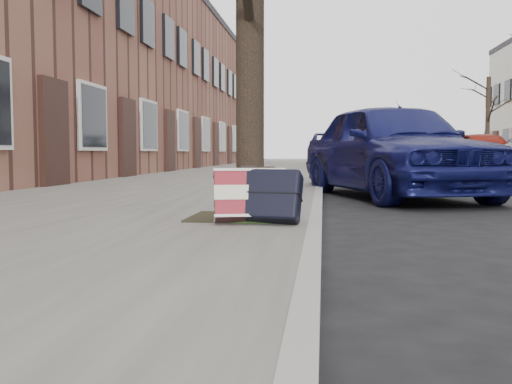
# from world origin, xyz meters

# --- Properties ---
(ground) EXTENTS (120.00, 120.00, 0.00)m
(ground) POSITION_xyz_m (0.00, 0.00, 0.00)
(ground) COLOR black
(ground) RESTS_ON ground
(near_sidewalk) EXTENTS (5.00, 70.00, 0.12)m
(near_sidewalk) POSITION_xyz_m (-3.70, 15.00, 0.06)
(near_sidewalk) COLOR gray
(near_sidewalk) RESTS_ON ground
(house_near) EXTENTS (6.80, 40.00, 7.00)m
(house_near) POSITION_xyz_m (-9.60, 16.00, 3.50)
(house_near) COLOR brown
(house_near) RESTS_ON ground
(dirt_patch) EXTENTS (0.85, 0.85, 0.02)m
(dirt_patch) POSITION_xyz_m (-2.00, 1.20, 0.13)
(dirt_patch) COLOR black
(dirt_patch) RESTS_ON near_sidewalk
(suitcase_red) EXTENTS (0.67, 0.46, 0.47)m
(suitcase_red) POSITION_xyz_m (-1.82, 0.81, 0.36)
(suitcase_red) COLOR maroon
(suitcase_red) RESTS_ON near_sidewalk
(suitcase_navy) EXTENTS (0.68, 0.46, 0.49)m
(suitcase_navy) POSITION_xyz_m (-1.68, 0.79, 0.37)
(suitcase_navy) COLOR black
(suitcase_navy) RESTS_ON near_sidewalk
(car_near_front) EXTENTS (3.23, 5.02, 1.59)m
(car_near_front) POSITION_xyz_m (-0.06, 5.37, 0.80)
(car_near_front) COLOR #111450
(car_near_front) RESTS_ON ground
(car_near_mid) EXTENTS (2.38, 4.12, 1.28)m
(car_near_mid) POSITION_xyz_m (-0.11, 16.11, 0.64)
(car_near_mid) COLOR #9B9DA2
(car_near_mid) RESTS_ON ground
(car_near_back) EXTENTS (3.35, 5.78, 1.52)m
(car_near_back) POSITION_xyz_m (-0.11, 21.53, 0.76)
(car_near_back) COLOR #3A3A3F
(car_near_back) RESTS_ON ground
(car_far_back) EXTENTS (2.72, 4.82, 1.55)m
(car_far_back) POSITION_xyz_m (4.62, 19.10, 0.77)
(car_far_back) COLOR maroon
(car_far_back) RESTS_ON ground
(tree_far_c) EXTENTS (0.23, 0.23, 4.47)m
(tree_far_c) POSITION_xyz_m (7.20, 26.55, 2.36)
(tree_far_c) COLOR black
(tree_far_c) RESTS_ON far_sidewalk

